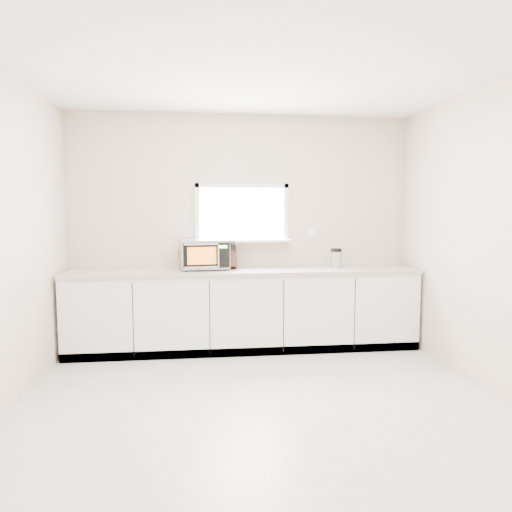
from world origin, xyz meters
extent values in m
plane|color=beige|center=(0.00, 0.00, 0.00)|extent=(4.00, 4.00, 0.00)
cube|color=beige|center=(0.00, 2.00, 1.35)|extent=(4.00, 0.02, 2.70)
cube|color=white|center=(0.00, 1.99, 1.55)|extent=(1.00, 0.02, 0.60)
cube|color=white|center=(0.00, 1.92, 1.23)|extent=(1.12, 0.16, 0.03)
cube|color=white|center=(0.00, 1.97, 1.88)|extent=(1.10, 0.04, 0.05)
cube|color=white|center=(0.00, 1.97, 1.23)|extent=(1.10, 0.04, 0.05)
cube|color=white|center=(-0.53, 1.97, 1.55)|extent=(0.05, 0.04, 0.70)
cube|color=white|center=(0.53, 1.97, 1.55)|extent=(0.05, 0.04, 0.70)
cube|color=white|center=(0.85, 1.99, 1.32)|extent=(0.12, 0.01, 0.12)
cube|color=white|center=(0.00, 1.70, 0.44)|extent=(3.92, 0.60, 0.88)
cube|color=beige|center=(0.00, 1.69, 0.90)|extent=(3.92, 0.64, 0.04)
cylinder|color=black|center=(-0.65, 1.59, 0.93)|extent=(0.03, 0.03, 0.02)
cylinder|color=black|center=(-0.69, 1.91, 0.93)|extent=(0.03, 0.03, 0.02)
cylinder|color=black|center=(-0.21, 1.64, 0.93)|extent=(0.03, 0.03, 0.02)
cylinder|color=black|center=(-0.25, 1.96, 0.93)|extent=(0.03, 0.03, 0.02)
cube|color=#ABADB2|center=(-0.45, 1.78, 1.09)|extent=(0.57, 0.46, 0.32)
cube|color=black|center=(-0.42, 1.57, 1.09)|extent=(0.50, 0.07, 0.28)
cube|color=orange|center=(-0.48, 1.56, 1.09)|extent=(0.31, 0.04, 0.19)
cylinder|color=silver|center=(-0.30, 1.56, 1.09)|extent=(0.02, 0.02, 0.25)
cube|color=black|center=(-0.25, 1.59, 1.09)|extent=(0.13, 0.02, 0.27)
cube|color=#19FF33|center=(-0.25, 1.58, 1.19)|extent=(0.09, 0.01, 0.03)
cube|color=silver|center=(-0.45, 1.78, 1.26)|extent=(0.57, 0.46, 0.01)
cube|color=#432118|center=(-0.14, 1.78, 1.06)|extent=(0.11, 0.23, 0.27)
cube|color=black|center=(-0.17, 1.72, 1.17)|extent=(0.02, 0.05, 0.10)
cube|color=black|center=(-0.14, 1.72, 1.18)|extent=(0.02, 0.05, 0.10)
cube|color=black|center=(-0.11, 1.72, 1.16)|extent=(0.02, 0.05, 0.10)
cube|color=black|center=(-0.16, 1.72, 1.20)|extent=(0.02, 0.05, 0.10)
cube|color=black|center=(-0.12, 1.72, 1.20)|extent=(0.02, 0.05, 0.10)
cylinder|color=olive|center=(-0.60, 1.94, 1.07)|extent=(0.30, 0.07, 0.30)
cylinder|color=#ABADB2|center=(1.08, 1.75, 1.01)|extent=(0.16, 0.16, 0.19)
cylinder|color=black|center=(1.08, 1.75, 1.13)|extent=(0.15, 0.15, 0.04)
camera|label=1|loc=(-0.46, -3.40, 1.57)|focal=32.00mm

